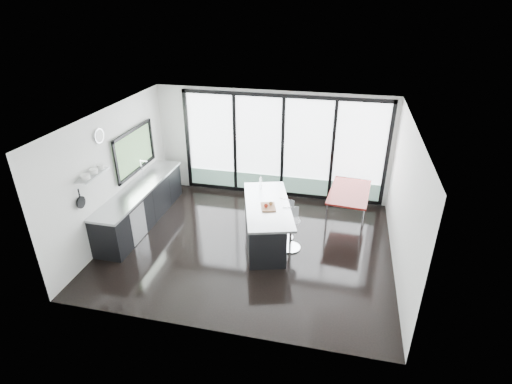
% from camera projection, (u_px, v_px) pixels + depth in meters
% --- Properties ---
extents(floor, '(6.00, 5.00, 0.00)m').
position_uv_depth(floor, '(248.00, 245.00, 8.64)').
color(floor, black).
rests_on(floor, ground).
extents(ceiling, '(6.00, 5.00, 0.00)m').
position_uv_depth(ceiling, '(247.00, 119.00, 7.38)').
color(ceiling, white).
rests_on(ceiling, wall_back).
extents(wall_back, '(6.00, 0.09, 2.80)m').
position_uv_depth(wall_back, '(281.00, 151.00, 10.16)').
color(wall_back, silver).
rests_on(wall_back, ground).
extents(wall_front, '(6.00, 0.00, 2.80)m').
position_uv_depth(wall_front, '(207.00, 260.00, 5.83)').
color(wall_front, silver).
rests_on(wall_front, ground).
extents(wall_left, '(0.26, 5.00, 2.80)m').
position_uv_depth(wall_left, '(120.00, 162.00, 8.77)').
color(wall_left, silver).
rests_on(wall_left, ground).
extents(wall_right, '(0.00, 5.00, 2.80)m').
position_uv_depth(wall_right, '(404.00, 203.00, 7.41)').
color(wall_right, silver).
rests_on(wall_right, ground).
extents(counter_cabinets, '(0.69, 3.24, 1.36)m').
position_uv_depth(counter_cabinets, '(141.00, 204.00, 9.31)').
color(counter_cabinets, black).
rests_on(counter_cabinets, floor).
extents(island, '(1.50, 2.36, 1.16)m').
position_uv_depth(island, '(264.00, 222.00, 8.62)').
color(island, black).
rests_on(island, floor).
extents(bar_stool_near, '(0.55, 0.55, 0.71)m').
position_uv_depth(bar_stool_near, '(291.00, 234.00, 8.38)').
color(bar_stool_near, silver).
rests_on(bar_stool_near, floor).
extents(bar_stool_far, '(0.51, 0.51, 0.69)m').
position_uv_depth(bar_stool_far, '(284.00, 225.00, 8.73)').
color(bar_stool_far, silver).
rests_on(bar_stool_far, floor).
extents(red_table, '(1.02, 1.60, 0.82)m').
position_uv_depth(red_table, '(348.00, 207.00, 9.33)').
color(red_table, maroon).
rests_on(red_table, floor).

